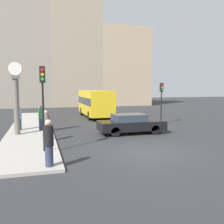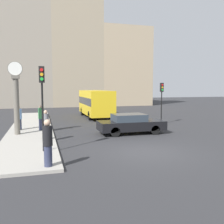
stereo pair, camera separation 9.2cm
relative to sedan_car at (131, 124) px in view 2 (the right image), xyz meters
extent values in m
plane|color=#2D2D30|center=(-0.93, -4.74, -0.69)|extent=(120.00, 120.00, 0.00)
cube|color=#A39E93|center=(-6.65, 4.28, -0.63)|extent=(3.03, 22.03, 0.13)
cube|color=gray|center=(-9.42, 26.49, 8.19)|extent=(10.75, 5.00, 17.78)
cube|color=gray|center=(0.07, 26.49, 8.66)|extent=(8.24, 5.00, 18.70)
cube|color=tan|center=(8.57, 26.49, 6.07)|extent=(8.75, 5.00, 13.54)
cube|color=black|center=(0.04, 0.00, -0.12)|extent=(4.53, 1.83, 0.61)
cube|color=#2D3842|center=(-0.14, 0.00, 0.43)|extent=(2.17, 1.65, 0.47)
cylinder|color=black|center=(1.45, 0.81, -0.38)|extent=(0.64, 0.22, 0.64)
cylinder|color=black|center=(1.45, -0.81, -0.38)|extent=(0.64, 0.22, 0.64)
cylinder|color=black|center=(-1.36, 0.81, -0.38)|extent=(0.64, 0.22, 0.64)
cylinder|color=black|center=(-1.36, -0.81, -0.38)|extent=(0.64, 0.22, 0.64)
cube|color=gold|center=(-0.31, 9.94, 0.90)|extent=(2.38, 7.32, 2.47)
cube|color=#1E232D|center=(-0.31, 9.94, 1.06)|extent=(2.40, 7.18, 0.74)
cylinder|color=black|center=(0.75, 12.21, -0.24)|extent=(0.28, 0.90, 0.90)
cylinder|color=black|center=(-1.36, 12.21, -0.24)|extent=(0.28, 0.90, 0.90)
cylinder|color=black|center=(0.75, 7.67, -0.24)|extent=(0.28, 0.90, 0.90)
cylinder|color=black|center=(-1.36, 7.67, -0.24)|extent=(0.28, 0.90, 0.90)
cylinder|color=black|center=(-5.83, -3.78, 1.07)|extent=(0.09, 0.09, 3.26)
cube|color=black|center=(-5.83, -3.78, 3.08)|extent=(0.26, 0.20, 0.76)
cylinder|color=red|center=(-5.83, -3.90, 3.29)|extent=(0.15, 0.04, 0.15)
cylinder|color=orange|center=(-5.83, -3.90, 3.08)|extent=(0.15, 0.04, 0.15)
cylinder|color=green|center=(-5.83, -3.90, 2.87)|extent=(0.15, 0.04, 0.15)
cylinder|color=black|center=(4.02, 3.34, 0.70)|extent=(0.09, 0.09, 2.79)
cube|color=black|center=(4.02, 3.34, 2.48)|extent=(0.26, 0.20, 0.76)
cylinder|color=red|center=(4.02, 3.22, 2.69)|extent=(0.15, 0.04, 0.15)
cylinder|color=orange|center=(4.02, 3.22, 2.48)|extent=(0.15, 0.04, 0.15)
cylinder|color=green|center=(4.02, 3.22, 2.27)|extent=(0.15, 0.04, 0.15)
cylinder|color=#666056|center=(-7.41, 1.13, 1.24)|extent=(0.35, 0.35, 3.59)
cube|color=#666056|center=(-7.41, 1.13, 3.14)|extent=(0.46, 0.46, 0.21)
cylinder|color=#666056|center=(-7.41, 1.13, 3.67)|extent=(0.92, 0.04, 0.92)
cylinder|color=white|center=(-7.41, 1.13, 3.67)|extent=(0.85, 0.06, 0.85)
cylinder|color=#2D334C|center=(-5.65, -1.04, -0.17)|extent=(0.30, 0.30, 0.78)
cylinder|color=slate|center=(-5.65, -1.04, 0.58)|extent=(0.35, 0.35, 0.73)
sphere|color=tan|center=(-5.65, -1.04, 1.06)|extent=(0.21, 0.21, 0.21)
cylinder|color=#2D334C|center=(-7.44, 2.90, -0.17)|extent=(0.35, 0.35, 0.77)
cylinder|color=#729ED8|center=(-7.44, 2.90, 0.57)|extent=(0.41, 0.41, 0.72)
sphere|color=tan|center=(-7.44, 2.90, 1.05)|extent=(0.24, 0.24, 0.24)
cylinder|color=#2D334C|center=(-5.69, -6.22, -0.15)|extent=(0.31, 0.31, 0.81)
cylinder|color=black|center=(-5.69, -6.22, 0.63)|extent=(0.36, 0.36, 0.76)
sphere|color=tan|center=(-5.69, -6.22, 1.14)|extent=(0.25, 0.25, 0.25)
cylinder|color=#2D334C|center=(-5.92, 2.41, -0.15)|extent=(0.31, 0.31, 0.81)
cylinder|color=#387A47|center=(-5.92, 2.41, 0.63)|extent=(0.36, 0.36, 0.76)
sphere|color=tan|center=(-5.92, 2.41, 1.11)|extent=(0.21, 0.21, 0.21)
camera|label=1|loc=(-5.99, -15.91, 2.48)|focal=40.00mm
camera|label=2|loc=(-5.90, -15.93, 2.48)|focal=40.00mm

